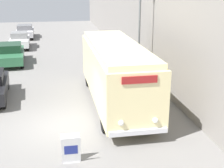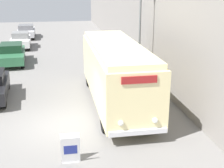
# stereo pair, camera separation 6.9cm
# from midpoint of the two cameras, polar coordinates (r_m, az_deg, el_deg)

# --- Properties ---
(ground_plane) EXTENTS (80.00, 80.00, 0.00)m
(ground_plane) POSITION_cam_midpoint_polar(r_m,az_deg,el_deg) (14.15, -9.25, -7.57)
(ground_plane) COLOR slate
(building_wall_right) EXTENTS (0.30, 60.00, 7.87)m
(building_wall_right) POSITION_cam_midpoint_polar(r_m,az_deg,el_deg) (23.69, 4.97, 12.82)
(building_wall_right) COLOR gray
(building_wall_right) RESTS_ON ground_plane
(vintage_bus) EXTENTS (2.45, 9.26, 3.17)m
(vintage_bus) POSITION_cam_midpoint_polar(r_m,az_deg,el_deg) (15.93, 0.80, 2.47)
(vintage_bus) COLOR black
(vintage_bus) RESTS_ON ground_plane
(sign_board) EXTENTS (0.67, 0.39, 1.04)m
(sign_board) POSITION_cam_midpoint_polar(r_m,az_deg,el_deg) (11.23, -7.43, -11.77)
(sign_board) COLOR gray
(sign_board) RESTS_ON ground_plane
(streetlamp) EXTENTS (0.36, 0.36, 6.70)m
(streetlamp) POSITION_cam_midpoint_polar(r_m,az_deg,el_deg) (18.91, 5.30, 12.69)
(streetlamp) COLOR #595E60
(streetlamp) RESTS_ON ground_plane
(parked_car_mid) EXTENTS (2.23, 4.89, 1.56)m
(parked_car_mid) POSITION_cam_midpoint_polar(r_m,az_deg,el_deg) (25.66, -17.79, 5.31)
(parked_car_mid) COLOR black
(parked_car_mid) RESTS_ON ground_plane
(parked_car_far) EXTENTS (1.93, 4.20, 1.53)m
(parked_car_far) POSITION_cam_midpoint_polar(r_m,az_deg,el_deg) (31.74, -16.29, 7.72)
(parked_car_far) COLOR black
(parked_car_far) RESTS_ON ground_plane
(parked_car_distant) EXTENTS (2.03, 4.75, 1.48)m
(parked_car_distant) POSITION_cam_midpoint_polar(r_m,az_deg,el_deg) (37.66, -15.37, 9.31)
(parked_car_distant) COLOR black
(parked_car_distant) RESTS_ON ground_plane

